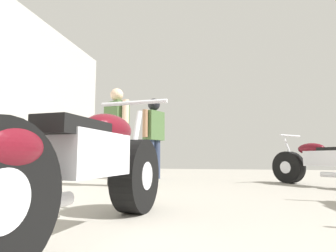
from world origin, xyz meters
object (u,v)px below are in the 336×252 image
at_px(motorcycle_black_naked, 326,163).
at_px(mechanic_in_blue, 116,130).
at_px(motorcycle_maroon_cruiser, 87,169).
at_px(mechanic_with_helmet, 154,130).

height_order(motorcycle_black_naked, mechanic_in_blue, mechanic_in_blue).
xyz_separation_m(motorcycle_maroon_cruiser, motorcycle_black_naked, (2.40, 3.28, -0.03)).
bearing_deg(motorcycle_maroon_cruiser, motorcycle_black_naked, 53.82).
relative_size(motorcycle_maroon_cruiser, mechanic_with_helmet, 1.13).
bearing_deg(mechanic_in_blue, motorcycle_maroon_cruiser, -70.90).
relative_size(motorcycle_black_naked, mechanic_in_blue, 0.92).
height_order(mechanic_in_blue, mechanic_with_helmet, mechanic_with_helmet).
bearing_deg(mechanic_with_helmet, motorcycle_maroon_cruiser, -80.74).
height_order(motorcycle_maroon_cruiser, mechanic_with_helmet, mechanic_with_helmet).
bearing_deg(mechanic_with_helmet, motorcycle_black_naked, -18.01).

